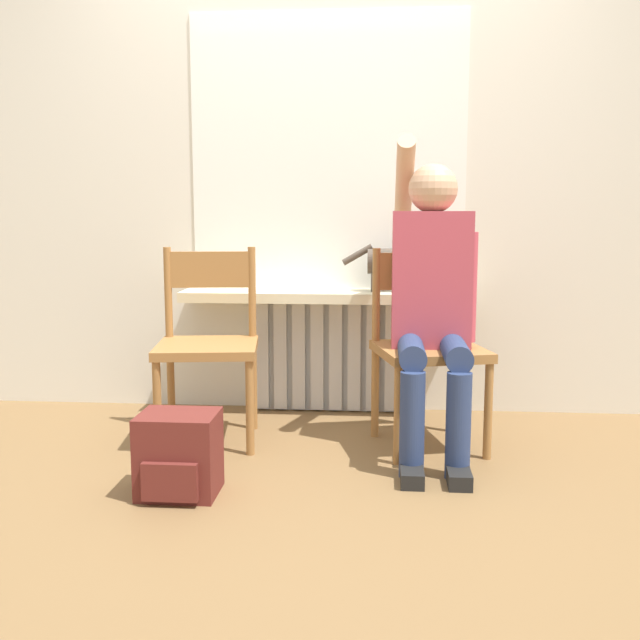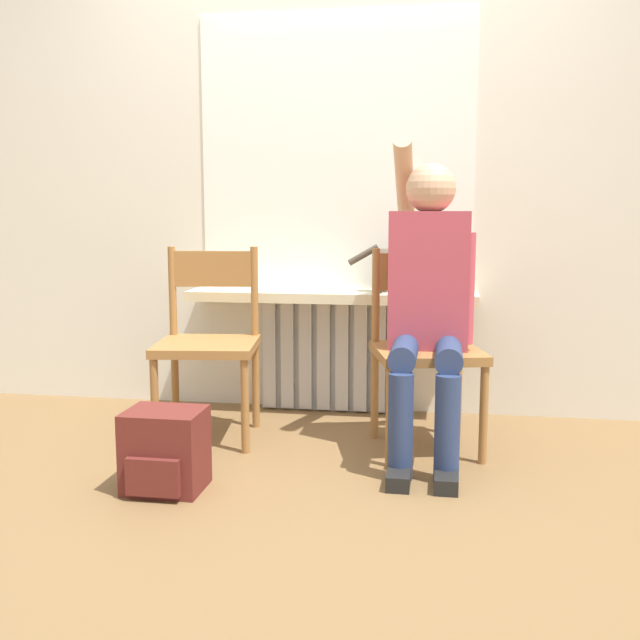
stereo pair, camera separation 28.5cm
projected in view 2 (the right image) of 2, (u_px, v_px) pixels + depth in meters
name	position (u px, v px, depth m)	size (l,w,h in m)	color
ground_plane	(289.00, 489.00, 2.85)	(12.00, 12.00, 0.00)	brown
wall_with_window	(337.00, 152.00, 3.85)	(7.00, 0.06, 2.70)	silver
radiator	(334.00, 355.00, 3.93)	(0.77, 0.08, 0.59)	silver
windowsill	(331.00, 296.00, 3.79)	(1.47, 0.28, 0.05)	beige
window_glass	(336.00, 153.00, 3.82)	(1.41, 0.01, 1.39)	white
chair_left	(209.00, 339.00, 3.45)	(0.50, 0.50, 0.88)	#9E6B38
chair_right	(425.00, 346.00, 3.29)	(0.54, 0.54, 0.88)	#9E6B38
person	(428.00, 293.00, 3.15)	(0.36, 0.96, 1.37)	navy
cat	(400.00, 263.00, 3.73)	(0.44, 0.13, 0.24)	#4C4238
backpack	(165.00, 451.00, 2.82)	(0.29, 0.26, 0.31)	maroon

